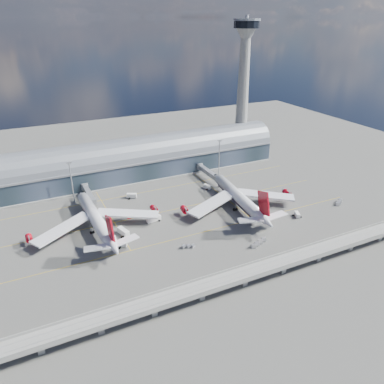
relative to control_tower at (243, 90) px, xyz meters
name	(u,v)px	position (x,y,z in m)	size (l,w,h in m)	color
ground	(188,225)	(-85.00, -83.00, -51.64)	(500.00, 500.00, 0.00)	#474744
taxi_lines	(172,208)	(-85.00, -60.89, -51.63)	(200.00, 80.12, 0.01)	gold
terminal	(140,160)	(-85.00, -5.01, -40.30)	(200.00, 30.00, 28.00)	#1E2A33
control_tower	(243,90)	(0.00, 0.00, 0.00)	(19.00, 19.00, 103.00)	gray
guideway	(245,274)	(-85.00, -138.00, -46.34)	(220.00, 8.50, 7.20)	gray
floodlight_mast_left	(72,181)	(-135.00, -28.00, -38.00)	(3.00, 0.70, 25.70)	gray
floodlight_mast_right	(219,156)	(-35.00, -28.00, -38.00)	(3.00, 0.70, 25.70)	gray
airliner_left	(96,220)	(-130.05, -67.24, -45.30)	(69.30, 72.79, 22.19)	white
airliner_right	(239,198)	(-49.32, -77.51, -45.61)	(70.11, 73.32, 23.25)	white
jet_bridge_left	(88,193)	(-126.64, -29.88, -46.46)	(4.40, 28.00, 7.25)	gray
jet_bridge_right	(208,172)	(-45.60, -31.82, -46.46)	(4.40, 32.00, 7.25)	gray
service_truck_0	(123,232)	(-119.00, -77.52, -49.94)	(4.74, 8.35, 3.29)	silver
service_truck_1	(122,244)	(-122.72, -87.88, -50.29)	(5.07, 4.07, 2.68)	silver
service_truck_2	(154,219)	(-100.08, -71.21, -50.11)	(8.33, 3.54, 2.93)	silver
service_truck_3	(297,215)	(-25.92, -101.19, -50.34)	(3.95, 5.62, 2.54)	silver
service_truck_4	(207,187)	(-53.66, -45.96, -50.18)	(4.09, 5.48, 2.89)	silver
service_truck_5	(132,196)	(-102.12, -37.61, -50.15)	(6.42, 4.81, 2.92)	silver
cargo_train_0	(259,243)	(-61.60, -115.27, -50.67)	(11.02, 5.57, 1.85)	gray
cargo_train_1	(188,246)	(-94.06, -102.83, -50.85)	(6.85, 3.68, 1.51)	gray
cargo_train_2	(339,202)	(7.42, -99.34, -50.66)	(8.01, 5.88, 1.86)	gray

